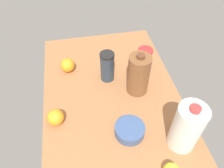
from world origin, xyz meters
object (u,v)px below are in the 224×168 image
at_px(tumbler_cup, 144,60).
at_px(orange_far_back, 68,65).
at_px(shaker_bottle, 107,67).
at_px(mixing_bowl, 130,130).
at_px(chocolate_milk_jug, 139,75).
at_px(orange_loose, 56,117).
at_px(milk_jug, 187,127).

distance_m(tumbler_cup, orange_far_back, 0.47).
bearing_deg(orange_far_back, shaker_bottle, 63.76).
distance_m(shaker_bottle, tumbler_cup, 0.23).
relative_size(mixing_bowl, chocolate_milk_jug, 0.57).
bearing_deg(orange_far_back, mixing_bowl, 27.92).
relative_size(chocolate_milk_jug, orange_far_back, 2.96).
bearing_deg(orange_loose, milk_jug, 68.68).
height_order(tumbler_cup, chocolate_milk_jug, chocolate_milk_jug).
height_order(shaker_bottle, milk_jug, milk_jug).
xyz_separation_m(chocolate_milk_jug, orange_loose, (0.14, -0.46, -0.08)).
relative_size(shaker_bottle, tumbler_cup, 1.18).
relative_size(shaker_bottle, orange_far_back, 2.15).
relative_size(tumbler_cup, milk_jug, 0.58).
xyz_separation_m(mixing_bowl, orange_loose, (-0.13, -0.35, 0.02)).
bearing_deg(shaker_bottle, chocolate_milk_jug, 50.58).
height_order(mixing_bowl, orange_loose, orange_loose).
distance_m(tumbler_cup, milk_jug, 0.52).
distance_m(orange_far_back, orange_loose, 0.38).
xyz_separation_m(milk_jug, orange_far_back, (-0.60, -0.49, -0.08)).
xyz_separation_m(shaker_bottle, tumbler_cup, (-0.03, 0.23, -0.01)).
distance_m(shaker_bottle, orange_far_back, 0.26).
relative_size(chocolate_milk_jug, orange_loose, 3.07).
xyz_separation_m(shaker_bottle, orange_far_back, (-0.11, -0.23, -0.05)).
xyz_separation_m(shaker_bottle, orange_loose, (0.26, -0.31, -0.05)).
distance_m(mixing_bowl, orange_far_back, 0.57).
xyz_separation_m(chocolate_milk_jug, orange_far_back, (-0.24, -0.38, -0.08)).
bearing_deg(tumbler_cup, orange_loose, -61.76).
bearing_deg(mixing_bowl, orange_loose, -110.83).
distance_m(shaker_bottle, milk_jug, 0.56).
relative_size(shaker_bottle, chocolate_milk_jug, 0.73).
distance_m(milk_jug, mixing_bowl, 0.26).
distance_m(tumbler_cup, orange_loose, 0.61).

